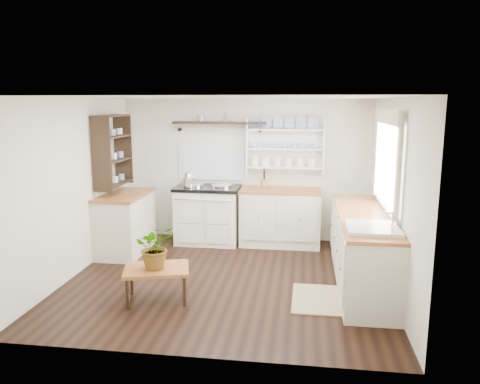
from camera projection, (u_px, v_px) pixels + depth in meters
name	position (u px, v px, depth m)	size (l,w,h in m)	color
floor	(227.00, 279.00, 6.03)	(4.00, 3.80, 0.01)	black
wall_back	(245.00, 170.00, 7.66)	(4.00, 0.02, 2.30)	beige
wall_right	(392.00, 196.00, 5.55)	(0.02, 3.80, 2.30)	beige
wall_left	(75.00, 188.00, 6.09)	(0.02, 3.80, 2.30)	beige
ceiling	(226.00, 97.00, 5.60)	(4.00, 3.80, 0.01)	white
window	(388.00, 160.00, 5.62)	(0.08, 1.55, 1.22)	white
aga_cooker	(208.00, 214.00, 7.55)	(1.03, 0.72, 0.95)	white
back_cabinets	(280.00, 216.00, 7.42)	(1.27, 0.63, 0.90)	beige
right_cabinets	(362.00, 248.00, 5.82)	(0.62, 2.43, 0.90)	beige
belfast_sink	(372.00, 239.00, 5.02)	(0.55, 0.60, 0.45)	white
left_cabinets	(125.00, 222.00, 7.05)	(0.62, 1.13, 0.90)	beige
plate_rack	(285.00, 146.00, 7.46)	(1.20, 0.22, 0.90)	white
high_shelf	(220.00, 123.00, 7.46)	(1.50, 0.29, 0.16)	black
left_shelving	(113.00, 150.00, 6.86)	(0.28, 0.80, 1.05)	black
kettle	(189.00, 180.00, 7.36)	(0.19, 0.19, 0.23)	silver
utensil_crock	(264.00, 183.00, 7.44)	(0.11, 0.11, 0.13)	#A0683A
center_table	(157.00, 271.00, 5.33)	(0.83, 0.68, 0.39)	brown
potted_plant	(156.00, 247.00, 5.27)	(0.45, 0.39, 0.50)	#3F7233
floor_rug	(316.00, 299.00, 5.40)	(0.55, 0.85, 0.02)	#88714F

